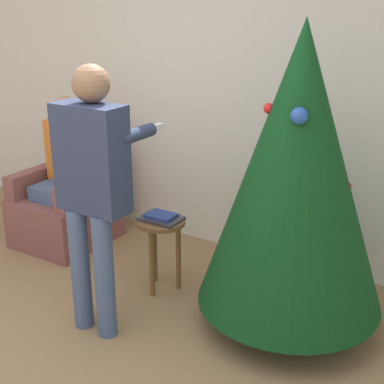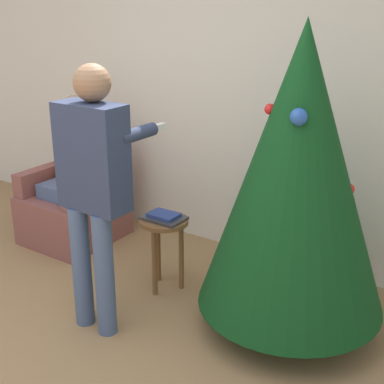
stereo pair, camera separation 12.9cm
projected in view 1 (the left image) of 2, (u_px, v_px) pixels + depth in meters
wall_back at (219, 83)px, 4.15m from camera, size 8.00×0.06×2.70m
christmas_tree at (296, 171)px, 3.11m from camera, size 1.14×1.14×1.89m
armchair at (69, 205)px, 4.56m from camera, size 0.67×0.76×0.89m
person_seated at (64, 165)px, 4.42m from camera, size 0.36×0.46×1.23m
person_standing at (93, 180)px, 3.10m from camera, size 0.44×0.57×1.64m
side_stool at (161, 235)px, 3.73m from camera, size 0.34×0.34×0.53m
laptop at (161, 218)px, 3.68m from camera, size 0.29×0.20×0.02m
book at (161, 216)px, 3.68m from camera, size 0.20×0.15×0.02m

